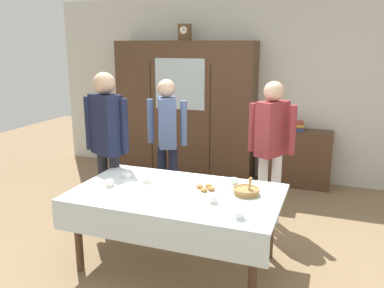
{
  "coord_description": "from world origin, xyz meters",
  "views": [
    {
      "loc": [
        1.3,
        -3.35,
        2.03
      ],
      "look_at": [
        0.0,
        0.2,
        1.07
      ],
      "focal_mm": 37.47,
      "sensor_mm": 36.0,
      "label": 1
    }
  ],
  "objects_px": {
    "bookshelf_low": "(296,158)",
    "person_behind_table_left": "(107,135)",
    "tea_cup_near_left": "(110,184)",
    "tea_cup_front_edge": "(239,215)",
    "tea_cup_back_edge": "(234,182)",
    "person_near_right_end": "(167,132)",
    "pastry_plate": "(206,189)",
    "mantel_clock": "(185,32)",
    "spoon_far_right": "(181,207)",
    "tea_cup_mid_left": "(127,175)",
    "bread_basket": "(247,191)",
    "tea_cup_far_left": "(146,180)",
    "book_stack": "(299,126)",
    "spoon_back_edge": "(272,190)",
    "person_beside_shelf": "(271,139)",
    "dining_table": "(175,202)",
    "wall_cabinet": "(185,110)",
    "spoon_near_right": "(143,202)",
    "tea_cup_mid_right": "(213,200)"
  },
  "relations": [
    {
      "from": "tea_cup_near_left",
      "to": "person_beside_shelf",
      "type": "bearing_deg",
      "value": 45.17
    },
    {
      "from": "tea_cup_near_left",
      "to": "tea_cup_front_edge",
      "type": "distance_m",
      "value": 1.34
    },
    {
      "from": "tea_cup_back_edge",
      "to": "mantel_clock",
      "type": "bearing_deg",
      "value": 121.39
    },
    {
      "from": "spoon_far_right",
      "to": "mantel_clock",
      "type": "bearing_deg",
      "value": 110.46
    },
    {
      "from": "book_stack",
      "to": "tea_cup_front_edge",
      "type": "height_order",
      "value": "book_stack"
    },
    {
      "from": "mantel_clock",
      "to": "spoon_far_right",
      "type": "relative_size",
      "value": 2.02
    },
    {
      "from": "tea_cup_front_edge",
      "to": "bread_basket",
      "type": "height_order",
      "value": "bread_basket"
    },
    {
      "from": "wall_cabinet",
      "to": "tea_cup_front_edge",
      "type": "distance_m",
      "value": 3.33
    },
    {
      "from": "bookshelf_low",
      "to": "person_behind_table_left",
      "type": "xyz_separation_m",
      "value": [
        -1.81,
        -2.13,
        0.66
      ]
    },
    {
      "from": "bookshelf_low",
      "to": "mantel_clock",
      "type": "bearing_deg",
      "value": -178.29
    },
    {
      "from": "tea_cup_far_left",
      "to": "book_stack",
      "type": "bearing_deg",
      "value": 64.56
    },
    {
      "from": "tea_cup_mid_right",
      "to": "spoon_far_right",
      "type": "relative_size",
      "value": 1.09
    },
    {
      "from": "dining_table",
      "to": "wall_cabinet",
      "type": "distance_m",
      "value": 2.77
    },
    {
      "from": "tea_cup_front_edge",
      "to": "spoon_far_right",
      "type": "bearing_deg",
      "value": 173.85
    },
    {
      "from": "tea_cup_front_edge",
      "to": "person_near_right_end",
      "type": "xyz_separation_m",
      "value": [
        -1.28,
        1.58,
        0.23
      ]
    },
    {
      "from": "spoon_far_right",
      "to": "spoon_back_edge",
      "type": "bearing_deg",
      "value": 45.33
    },
    {
      "from": "wall_cabinet",
      "to": "tea_cup_front_edge",
      "type": "relative_size",
      "value": 16.53
    },
    {
      "from": "dining_table",
      "to": "person_beside_shelf",
      "type": "bearing_deg",
      "value": 62.55
    },
    {
      "from": "tea_cup_back_edge",
      "to": "tea_cup_front_edge",
      "type": "xyz_separation_m",
      "value": [
        0.23,
        -0.72,
        0.0
      ]
    },
    {
      "from": "pastry_plate",
      "to": "person_beside_shelf",
      "type": "bearing_deg",
      "value": 69.56
    },
    {
      "from": "tea_cup_far_left",
      "to": "spoon_far_right",
      "type": "xyz_separation_m",
      "value": [
        0.54,
        -0.44,
        -0.02
      ]
    },
    {
      "from": "spoon_far_right",
      "to": "person_near_right_end",
      "type": "xyz_separation_m",
      "value": [
        -0.79,
        1.52,
        0.26
      ]
    },
    {
      "from": "dining_table",
      "to": "person_behind_table_left",
      "type": "xyz_separation_m",
      "value": [
        -1.0,
        0.51,
        0.43
      ]
    },
    {
      "from": "spoon_back_edge",
      "to": "person_beside_shelf",
      "type": "xyz_separation_m",
      "value": [
        -0.16,
        0.87,
        0.27
      ]
    },
    {
      "from": "tea_cup_far_left",
      "to": "bread_basket",
      "type": "distance_m",
      "value": 0.98
    },
    {
      "from": "tea_cup_back_edge",
      "to": "tea_cup_far_left",
      "type": "height_order",
      "value": "same"
    },
    {
      "from": "book_stack",
      "to": "tea_cup_mid_right",
      "type": "relative_size",
      "value": 1.76
    },
    {
      "from": "dining_table",
      "to": "tea_cup_mid_left",
      "type": "height_order",
      "value": "tea_cup_mid_left"
    },
    {
      "from": "tea_cup_back_edge",
      "to": "person_behind_table_left",
      "type": "relative_size",
      "value": 0.07
    },
    {
      "from": "bookshelf_low",
      "to": "person_near_right_end",
      "type": "xyz_separation_m",
      "value": [
        -1.43,
        -1.4,
        0.57
      ]
    },
    {
      "from": "wall_cabinet",
      "to": "spoon_back_edge",
      "type": "height_order",
      "value": "wall_cabinet"
    },
    {
      "from": "tea_cup_near_left",
      "to": "tea_cup_back_edge",
      "type": "bearing_deg",
      "value": 22.4
    },
    {
      "from": "tea_cup_mid_right",
      "to": "spoon_near_right",
      "type": "xyz_separation_m",
      "value": [
        -0.56,
        -0.18,
        -0.02
      ]
    },
    {
      "from": "bread_basket",
      "to": "spoon_near_right",
      "type": "xyz_separation_m",
      "value": [
        -0.78,
        -0.47,
        -0.03
      ]
    },
    {
      "from": "pastry_plate",
      "to": "book_stack",
      "type": "bearing_deg",
      "value": 77.13
    },
    {
      "from": "tea_cup_far_left",
      "to": "person_behind_table_left",
      "type": "bearing_deg",
      "value": 150.96
    },
    {
      "from": "dining_table",
      "to": "person_beside_shelf",
      "type": "relative_size",
      "value": 1.15
    },
    {
      "from": "tea_cup_back_edge",
      "to": "person_near_right_end",
      "type": "height_order",
      "value": "person_near_right_end"
    },
    {
      "from": "tea_cup_mid_left",
      "to": "person_near_right_end",
      "type": "height_order",
      "value": "person_near_right_end"
    },
    {
      "from": "tea_cup_near_left",
      "to": "pastry_plate",
      "type": "height_order",
      "value": "tea_cup_near_left"
    },
    {
      "from": "bread_basket",
      "to": "spoon_back_edge",
      "type": "height_order",
      "value": "bread_basket"
    },
    {
      "from": "mantel_clock",
      "to": "spoon_back_edge",
      "type": "xyz_separation_m",
      "value": [
        1.71,
        -2.22,
        -1.46
      ]
    },
    {
      "from": "book_stack",
      "to": "pastry_plate",
      "type": "height_order",
      "value": "book_stack"
    },
    {
      "from": "dining_table",
      "to": "tea_cup_far_left",
      "type": "distance_m",
      "value": 0.42
    },
    {
      "from": "tea_cup_mid_left",
      "to": "bread_basket",
      "type": "height_order",
      "value": "bread_basket"
    },
    {
      "from": "pastry_plate",
      "to": "bookshelf_low",
      "type": "bearing_deg",
      "value": 77.13
    },
    {
      "from": "dining_table",
      "to": "bread_basket",
      "type": "bearing_deg",
      "value": 16.93
    },
    {
      "from": "tea_cup_far_left",
      "to": "tea_cup_mid_left",
      "type": "xyz_separation_m",
      "value": [
        -0.24,
        0.06,
        0.0
      ]
    },
    {
      "from": "bread_basket",
      "to": "person_beside_shelf",
      "type": "relative_size",
      "value": 0.15
    },
    {
      "from": "tea_cup_far_left",
      "to": "spoon_near_right",
      "type": "xyz_separation_m",
      "value": [
        0.2,
        -0.45,
        -0.02
      ]
    }
  ]
}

